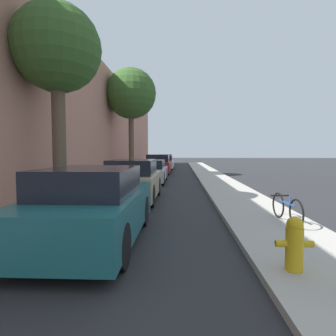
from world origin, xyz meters
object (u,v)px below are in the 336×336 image
(parked_car_champagne, at_px, (133,181))
(parked_car_teal, at_px, (92,207))
(street_tree_near, at_px, (57,51))
(fire_hydrant, at_px, (294,243))
(parked_car_silver, at_px, (150,171))
(parked_car_maroon, at_px, (165,161))
(street_tree_far, at_px, (131,94))
(parked_car_white, at_px, (163,162))
(parked_car_red, at_px, (158,165))
(bicycle, at_px, (286,208))

(parked_car_champagne, bearing_deg, parked_car_teal, -90.10)
(street_tree_near, height_order, fire_hydrant, street_tree_near)
(parked_car_silver, relative_size, parked_car_maroon, 0.98)
(street_tree_far, bearing_deg, parked_car_white, 78.12)
(parked_car_teal, bearing_deg, parked_car_white, 90.01)
(parked_car_red, height_order, bicycle, parked_car_red)
(parked_car_white, xyz_separation_m, fire_hydrant, (3.19, -23.03, -0.16))
(parked_car_champagne, relative_size, street_tree_near, 0.65)
(parked_car_teal, relative_size, parked_car_champagne, 1.00)
(parked_car_teal, distance_m, street_tree_near, 5.64)
(parked_car_silver, xyz_separation_m, parked_car_maroon, (-0.16, 16.62, 0.05))
(parked_car_champagne, distance_m, fire_hydrant, 6.71)
(parked_car_champagne, height_order, bicycle, parked_car_champagne)
(street_tree_far, bearing_deg, parked_car_teal, -83.03)
(parked_car_teal, xyz_separation_m, street_tree_near, (-2.07, 3.33, 4.05))
(parked_car_red, bearing_deg, parked_car_silver, -89.77)
(fire_hydrant, height_order, bicycle, fire_hydrant)
(parked_car_maroon, bearing_deg, parked_car_silver, -89.46)
(parked_car_silver, height_order, fire_hydrant, parked_car_silver)
(fire_hydrant, bearing_deg, street_tree_near, 138.10)
(parked_car_white, bearing_deg, parked_car_champagne, -89.96)
(parked_car_teal, height_order, street_tree_far, street_tree_far)
(parked_car_silver, height_order, parked_car_white, parked_car_white)
(parked_car_maroon, height_order, fire_hydrant, parked_car_maroon)
(parked_car_teal, xyz_separation_m, parked_car_red, (-0.05, 16.22, 0.01))
(parked_car_red, relative_size, fire_hydrant, 5.64)
(street_tree_near, relative_size, bicycle, 4.03)
(parked_car_maroon, bearing_deg, parked_car_champagne, -89.52)
(parked_car_silver, bearing_deg, parked_car_white, 89.91)
(parked_car_maroon, bearing_deg, parked_car_teal, -89.62)
(parked_car_teal, bearing_deg, parked_car_maroon, 90.38)
(parked_car_silver, height_order, bicycle, parked_car_silver)
(parked_car_red, xyz_separation_m, fire_hydrant, (3.23, -17.61, -0.20))
(parked_car_white, bearing_deg, parked_car_teal, -89.99)
(parked_car_silver, bearing_deg, parked_car_maroon, 90.54)
(parked_car_teal, relative_size, parked_car_white, 0.86)
(parked_car_silver, relative_size, parked_car_red, 1.08)
(parked_car_silver, distance_m, street_tree_far, 6.25)
(parked_car_teal, height_order, parked_car_champagne, parked_car_champagne)
(parked_car_teal, height_order, parked_car_maroon, parked_car_teal)
(fire_hydrant, bearing_deg, parked_car_champagne, 118.25)
(street_tree_far, bearing_deg, parked_car_champagne, -79.60)
(parked_car_champagne, distance_m, parked_car_red, 11.70)
(street_tree_far, relative_size, fire_hydrant, 9.71)
(parked_car_teal, relative_size, street_tree_near, 0.65)
(parked_car_silver, xyz_separation_m, fire_hydrant, (3.21, -11.61, -0.12))
(parked_car_teal, distance_m, bicycle, 4.24)
(parked_car_champagne, bearing_deg, parked_car_silver, 90.31)
(street_tree_near, xyz_separation_m, fire_hydrant, (5.26, -4.72, -4.24))
(parked_car_teal, distance_m, street_tree_far, 14.63)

